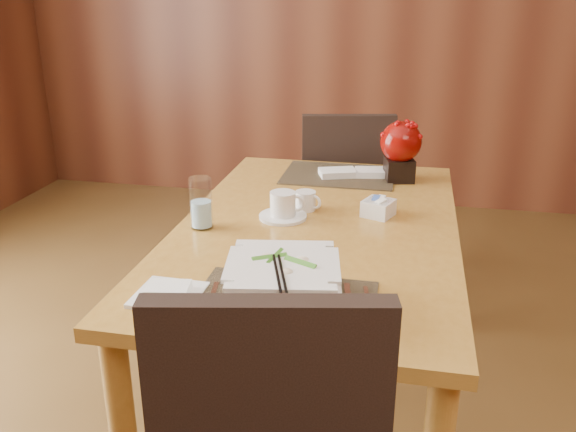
% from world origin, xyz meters
% --- Properties ---
extents(dining_table, '(0.90, 1.50, 0.75)m').
position_xyz_m(dining_table, '(0.00, 0.60, 0.65)').
color(dining_table, '#AF7C30').
rests_on(dining_table, ground).
extents(placemat_near, '(0.45, 0.33, 0.01)m').
position_xyz_m(placemat_near, '(0.00, 0.05, 0.75)').
color(placemat_near, black).
rests_on(placemat_near, dining_table).
extents(placemat_far, '(0.45, 0.33, 0.01)m').
position_xyz_m(placemat_far, '(0.00, 1.15, 0.75)').
color(placemat_far, black).
rests_on(placemat_far, dining_table).
extents(soup_setting, '(0.34, 0.34, 0.12)m').
position_xyz_m(soup_setting, '(0.00, 0.05, 0.81)').
color(soup_setting, white).
rests_on(soup_setting, dining_table).
extents(coffee_cup, '(0.16, 0.16, 0.09)m').
position_xyz_m(coffee_cup, '(-0.12, 0.64, 0.79)').
color(coffee_cup, white).
rests_on(coffee_cup, dining_table).
extents(water_glass, '(0.08, 0.08, 0.17)m').
position_xyz_m(water_glass, '(-0.36, 0.50, 0.83)').
color(water_glass, silver).
rests_on(water_glass, dining_table).
extents(creamer_jug, '(0.12, 0.12, 0.07)m').
position_xyz_m(creamer_jug, '(-0.06, 0.73, 0.78)').
color(creamer_jug, white).
rests_on(creamer_jug, dining_table).
extents(sugar_caddy, '(0.12, 0.12, 0.06)m').
position_xyz_m(sugar_caddy, '(0.19, 0.72, 0.78)').
color(sugar_caddy, white).
rests_on(sugar_caddy, dining_table).
extents(berry_decor, '(0.16, 0.16, 0.24)m').
position_xyz_m(berry_decor, '(0.24, 1.14, 0.89)').
color(berry_decor, black).
rests_on(berry_decor, dining_table).
extents(napkins_far, '(0.31, 0.17, 0.03)m').
position_xyz_m(napkins_far, '(0.08, 1.15, 0.77)').
color(napkins_far, white).
rests_on(napkins_far, dining_table).
extents(bread_plate, '(0.17, 0.17, 0.01)m').
position_xyz_m(bread_plate, '(-0.29, 0.04, 0.76)').
color(bread_plate, white).
rests_on(bread_plate, dining_table).
extents(far_chair, '(0.52, 0.52, 0.94)m').
position_xyz_m(far_chair, '(-0.02, 1.55, 0.53)').
color(far_chair, black).
rests_on(far_chair, ground).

